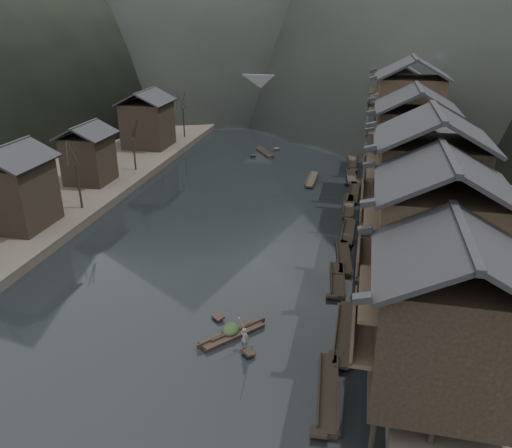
# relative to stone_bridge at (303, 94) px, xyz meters

# --- Properties ---
(water) EXTENTS (300.00, 300.00, 0.00)m
(water) POSITION_rel_stone_bridge_xyz_m (0.00, -72.00, -5.11)
(water) COLOR black
(water) RESTS_ON ground
(left_bank) EXTENTS (40.00, 200.00, 1.20)m
(left_bank) POSITION_rel_stone_bridge_xyz_m (-35.00, -32.00, -4.51)
(left_bank) COLOR #2D2823
(left_bank) RESTS_ON ground
(stilt_houses) EXTENTS (9.00, 67.60, 16.37)m
(stilt_houses) POSITION_rel_stone_bridge_xyz_m (17.28, -52.60, 3.61)
(stilt_houses) COLOR black
(stilt_houses) RESTS_ON ground
(left_houses) EXTENTS (8.10, 53.20, 8.73)m
(left_houses) POSITION_rel_stone_bridge_xyz_m (-20.50, -51.88, 0.55)
(left_houses) COLOR black
(left_houses) RESTS_ON left_bank
(bare_trees) EXTENTS (3.53, 62.82, 7.07)m
(bare_trees) POSITION_rel_stone_bridge_xyz_m (-17.00, -52.14, 0.95)
(bare_trees) COLOR black
(bare_trees) RESTS_ON left_bank
(moored_sampans) EXTENTS (2.39, 56.63, 0.47)m
(moored_sampans) POSITION_rel_stone_bridge_xyz_m (11.67, -54.06, -4.91)
(moored_sampans) COLOR black
(moored_sampans) RESTS_ON water
(midriver_boats) EXTENTS (11.30, 46.66, 0.45)m
(midriver_boats) POSITION_rel_stone_bridge_xyz_m (2.04, -21.64, -4.91)
(midriver_boats) COLOR black
(midriver_boats) RESTS_ON water
(stone_bridge) EXTENTS (40.00, 6.00, 9.00)m
(stone_bridge) POSITION_rel_stone_bridge_xyz_m (0.00, 0.00, 0.00)
(stone_bridge) COLOR #4C4C4F
(stone_bridge) RESTS_ON ground
(hero_sampan) EXTENTS (4.19, 4.62, 0.44)m
(hero_sampan) POSITION_rel_stone_bridge_xyz_m (4.70, -74.18, -4.91)
(hero_sampan) COLOR black
(hero_sampan) RESTS_ON water
(cargo_heap) EXTENTS (1.18, 1.54, 0.71)m
(cargo_heap) POSITION_rel_stone_bridge_xyz_m (4.54, -73.99, -4.32)
(cargo_heap) COLOR black
(cargo_heap) RESTS_ON hero_sampan
(boatman) EXTENTS (0.72, 0.63, 1.65)m
(boatman) POSITION_rel_stone_bridge_xyz_m (5.92, -75.59, -3.84)
(boatman) COLOR #5A5A5C
(boatman) RESTS_ON hero_sampan
(bamboo_pole) EXTENTS (0.67, 2.08, 4.07)m
(bamboo_pole) POSITION_rel_stone_bridge_xyz_m (6.12, -75.59, -0.98)
(bamboo_pole) COLOR #8C7A51
(bamboo_pole) RESTS_ON boatman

